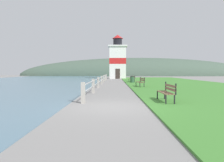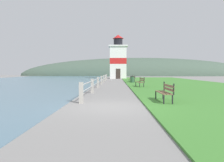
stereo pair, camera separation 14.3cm
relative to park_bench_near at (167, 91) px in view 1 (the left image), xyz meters
name	(u,v)px [view 1 (the left image)]	position (x,y,z in m)	size (l,w,h in m)	color
ground_plane	(113,107)	(-2.55, -1.29, -0.54)	(160.00, 160.00, 0.00)	gray
grass_verge	(176,83)	(4.91, 15.91, -0.51)	(12.00, 51.61, 0.06)	#428433
seawall_railing	(102,80)	(-3.90, 13.83, 0.02)	(0.18, 28.42, 0.96)	#A8A399
park_bench_near	(167,91)	(0.00, 0.00, 0.00)	(0.49, 1.82, 0.94)	brown
park_bench_midway	(141,81)	(-0.02, 9.98, 0.00)	(0.67, 1.70, 0.94)	brown
park_bench_far	(132,78)	(-0.03, 19.60, 0.00)	(0.72, 1.94, 0.94)	brown
lighthouse	(118,60)	(-1.83, 34.65, 3.29)	(3.78, 3.78, 8.95)	white
trash_bin	(132,80)	(-0.22, 17.40, -0.12)	(0.54, 0.54, 0.84)	#2D5138
distant_hillside	(138,76)	(5.45, 63.11, -0.54)	(80.00, 16.00, 12.00)	#475B4C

